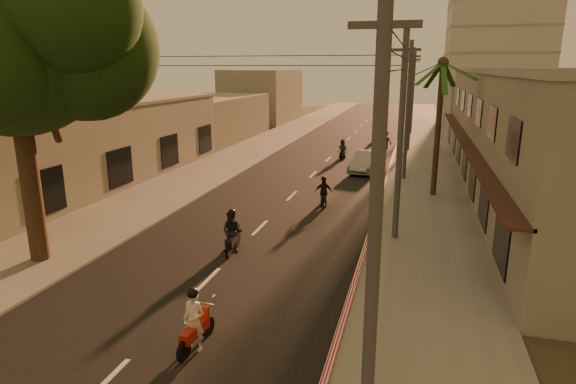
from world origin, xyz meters
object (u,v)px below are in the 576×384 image
(broadleaf_tree, at_px, (22,33))
(parked_car, at_px, (367,162))
(scooter_mid_a, at_px, (232,233))
(scooter_red, at_px, (195,322))
(scooter_far_a, at_px, (342,150))
(scooter_far_c, at_px, (379,132))
(palm_tree, at_px, (443,71))
(scooter_far_b, at_px, (385,141))
(scooter_mid_b, at_px, (323,193))

(broadleaf_tree, height_order, parked_car, broadleaf_tree)
(scooter_mid_a, bearing_deg, scooter_red, -81.72)
(broadleaf_tree, relative_size, scooter_red, 6.60)
(scooter_far_a, xyz_separation_m, parked_car, (2.43, -4.49, -0.01))
(parked_car, distance_m, scooter_far_c, 16.46)
(scooter_red, distance_m, scooter_mid_a, 6.96)
(broadleaf_tree, xyz_separation_m, palm_tree, (14.61, 13.86, -1.33))
(scooter_red, distance_m, scooter_far_c, 40.37)
(broadleaf_tree, xyz_separation_m, scooter_far_b, (10.81, 28.98, -7.57))
(broadleaf_tree, relative_size, scooter_far_c, 6.92)
(parked_car, bearing_deg, scooter_far_c, 100.47)
(broadleaf_tree, bearing_deg, scooter_far_c, 74.96)
(broadleaf_tree, relative_size, scooter_far_b, 6.03)
(scooter_mid_a, xyz_separation_m, parked_car, (3.62, 17.11, -0.10))
(scooter_far_a, distance_m, scooter_far_b, 5.67)
(palm_tree, distance_m, scooter_far_c, 23.75)
(broadleaf_tree, bearing_deg, parked_car, 62.88)
(scooter_mid_a, height_order, scooter_mid_b, scooter_mid_a)
(scooter_red, bearing_deg, scooter_far_a, 95.83)
(scooter_red, xyz_separation_m, scooter_mid_a, (-1.57, 6.78, 0.05))
(scooter_mid_b, bearing_deg, scooter_far_b, 74.34)
(palm_tree, relative_size, scooter_mid_b, 4.77)
(palm_tree, distance_m, parked_car, 9.81)
(scooter_mid_b, relative_size, scooter_far_b, 0.86)
(scooter_mid_b, bearing_deg, parked_car, 72.61)
(scooter_mid_b, xyz_separation_m, parked_car, (1.31, 9.58, -0.03))
(palm_tree, bearing_deg, broadleaf_tree, -136.52)
(palm_tree, height_order, scooter_far_a, palm_tree)
(scooter_far_a, bearing_deg, scooter_red, -87.51)
(scooter_mid_a, xyz_separation_m, scooter_far_a, (1.19, 21.60, -0.09))
(palm_tree, relative_size, scooter_far_a, 4.81)
(palm_tree, xyz_separation_m, parked_car, (-4.49, 5.91, -6.41))
(scooter_far_b, bearing_deg, palm_tree, -67.30)
(palm_tree, xyz_separation_m, scooter_red, (-6.54, -17.98, -6.36))
(palm_tree, relative_size, scooter_red, 4.47)
(broadleaf_tree, xyz_separation_m, scooter_far_c, (9.73, 36.22, -7.68))
(scooter_far_b, height_order, scooter_far_c, scooter_far_b)
(scooter_mid_b, xyz_separation_m, scooter_far_a, (-1.12, 14.07, -0.02))
(scooter_far_a, height_order, scooter_far_c, scooter_far_c)
(scooter_red, relative_size, parked_car, 0.39)
(scooter_red, height_order, scooter_mid_a, scooter_mid_a)
(broadleaf_tree, distance_m, scooter_red, 11.89)
(scooter_far_b, bearing_deg, parked_car, -85.67)
(scooter_far_a, distance_m, scooter_far_c, 12.14)
(scooter_far_b, bearing_deg, scooter_mid_a, -90.70)
(scooter_far_c, bearing_deg, parked_car, -105.67)
(scooter_mid_b, xyz_separation_m, scooter_far_c, (0.92, 26.04, 0.03))
(scooter_red, bearing_deg, scooter_mid_a, 108.14)
(scooter_mid_a, distance_m, scooter_far_c, 33.72)
(scooter_mid_a, bearing_deg, scooter_mid_b, 68.14)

